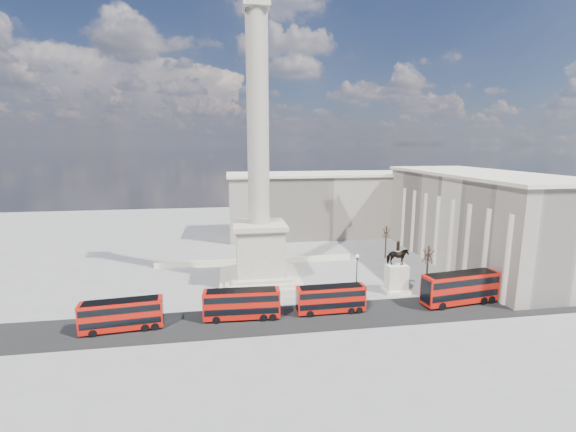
# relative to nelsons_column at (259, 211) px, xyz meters

# --- Properties ---
(ground) EXTENTS (180.00, 180.00, 0.00)m
(ground) POSITION_rel_nelsons_column_xyz_m (0.00, -5.00, -12.92)
(ground) COLOR gray
(ground) RESTS_ON ground
(asphalt_road) EXTENTS (120.00, 9.00, 0.01)m
(asphalt_road) POSITION_rel_nelsons_column_xyz_m (5.00, -15.00, -12.91)
(asphalt_road) COLOR black
(asphalt_road) RESTS_ON ground
(nelsons_column) EXTENTS (14.00, 14.00, 49.85)m
(nelsons_column) POSITION_rel_nelsons_column_xyz_m (0.00, 0.00, 0.00)
(nelsons_column) COLOR beige
(nelsons_column) RESTS_ON ground
(balustrade_wall) EXTENTS (40.00, 0.60, 1.10)m
(balustrade_wall) POSITION_rel_nelsons_column_xyz_m (0.00, 11.00, -12.37)
(balustrade_wall) COLOR beige
(balustrade_wall) RESTS_ON ground
(building_east) EXTENTS (19.00, 46.00, 18.60)m
(building_east) POSITION_rel_nelsons_column_xyz_m (45.00, 5.00, -3.59)
(building_east) COLOR beige
(building_east) RESTS_ON ground
(building_northeast) EXTENTS (51.00, 17.00, 16.60)m
(building_northeast) POSITION_rel_nelsons_column_xyz_m (20.00, 35.00, -4.59)
(building_northeast) COLOR beige
(building_northeast) RESTS_ON ground
(red_bus_a) EXTENTS (10.43, 3.34, 4.16)m
(red_bus_a) POSITION_rel_nelsons_column_xyz_m (-19.22, -15.01, -10.74)
(red_bus_a) COLOR red
(red_bus_a) RESTS_ON ground
(red_bus_b) EXTENTS (10.64, 2.88, 4.28)m
(red_bus_b) POSITION_rel_nelsons_column_xyz_m (-3.59, -14.03, -10.67)
(red_bus_b) COLOR red
(red_bus_b) RESTS_ON ground
(red_bus_c) EXTENTS (9.99, 2.51, 4.03)m
(red_bus_c) POSITION_rel_nelsons_column_xyz_m (9.19, -13.91, -10.80)
(red_bus_c) COLOR red
(red_bus_c) RESTS_ON ground
(red_bus_d) EXTENTS (12.42, 4.28, 4.93)m
(red_bus_d) POSITION_rel_nelsons_column_xyz_m (29.48, -13.88, -10.33)
(red_bus_d) COLOR red
(red_bus_d) RESTS_ON ground
(victorian_lamp) EXTENTS (0.57, 0.57, 6.59)m
(victorian_lamp) POSITION_rel_nelsons_column_xyz_m (15.21, -7.37, -9.04)
(victorian_lamp) COLOR black
(victorian_lamp) RESTS_ON ground
(equestrian_statue) EXTENTS (4.19, 3.14, 8.67)m
(equestrian_statue) POSITION_rel_nelsons_column_xyz_m (21.94, -7.76, -9.89)
(equestrian_statue) COLOR beige
(equestrian_statue) RESTS_ON ground
(bare_tree_near) EXTENTS (1.87, 1.87, 8.16)m
(bare_tree_near) POSITION_rel_nelsons_column_xyz_m (26.99, -8.30, -6.49)
(bare_tree_near) COLOR #332319
(bare_tree_near) RESTS_ON ground
(bare_tree_mid) EXTENTS (1.74, 1.74, 6.60)m
(bare_tree_mid) POSITION_rel_nelsons_column_xyz_m (38.83, -4.01, -7.72)
(bare_tree_mid) COLOR #332319
(bare_tree_mid) RESTS_ON ground
(bare_tree_far) EXTENTS (1.81, 1.81, 7.39)m
(bare_tree_far) POSITION_rel_nelsons_column_xyz_m (27.89, 10.89, -7.10)
(bare_tree_far) COLOR #332319
(bare_tree_far) RESTS_ON ground
(pedestrian_walking) EXTENTS (0.68, 0.54, 1.64)m
(pedestrian_walking) POSITION_rel_nelsons_column_xyz_m (27.55, -11.50, -12.10)
(pedestrian_walking) COLOR black
(pedestrian_walking) RESTS_ON ground
(pedestrian_standing) EXTENTS (1.12, 1.10, 1.82)m
(pedestrian_standing) POSITION_rel_nelsons_column_xyz_m (32.07, -11.50, -12.01)
(pedestrian_standing) COLOR black
(pedestrian_standing) RESTS_ON ground
(pedestrian_crossing) EXTENTS (0.56, 1.14, 1.89)m
(pedestrian_crossing) POSITION_rel_nelsons_column_xyz_m (14.14, -10.76, -11.97)
(pedestrian_crossing) COLOR black
(pedestrian_crossing) RESTS_ON ground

